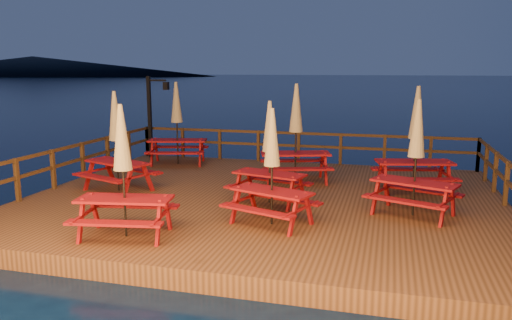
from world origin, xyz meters
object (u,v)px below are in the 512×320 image
object	(u,v)px
picnic_table_1	(272,165)
picnic_table_2	(296,131)
lamp_post	(153,109)
picnic_table_0	(270,151)

from	to	relation	value
picnic_table_1	picnic_table_2	world-z (taller)	picnic_table_2
picnic_table_1	picnic_table_2	bearing A→B (deg)	113.42
picnic_table_1	lamp_post	bearing A→B (deg)	151.62
picnic_table_2	lamp_post	bearing A→B (deg)	138.73
lamp_post	picnic_table_0	xyz separation A→B (m)	(5.65, -5.12, -0.48)
picnic_table_1	picnic_table_2	size ratio (longest dim) A/B	0.87
picnic_table_0	picnic_table_2	size ratio (longest dim) A/B	0.88
picnic_table_0	picnic_table_2	world-z (taller)	picnic_table_2
picnic_table_0	picnic_table_1	distance (m)	1.72
picnic_table_0	lamp_post	bearing A→B (deg)	152.25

